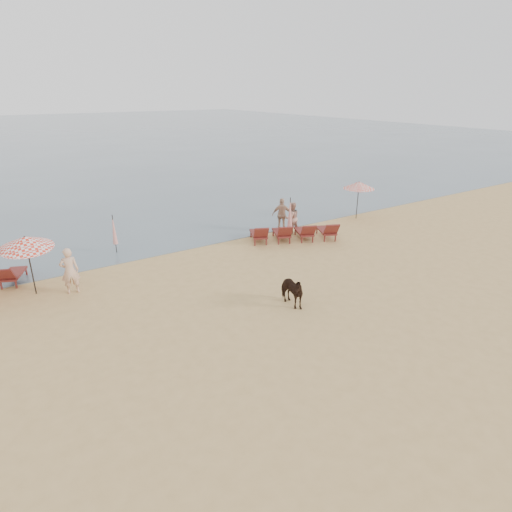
{
  "coord_description": "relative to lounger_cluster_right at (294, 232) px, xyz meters",
  "views": [
    {
      "loc": [
        -9.19,
        -9.08,
        7.69
      ],
      "look_at": [
        0.0,
        5.0,
        1.1
      ],
      "focal_mm": 30.0,
      "sensor_mm": 36.0,
      "label": 1
    }
  ],
  "objects": [
    {
      "name": "umbrella_closed_left",
      "position": [
        -8.58,
        3.4,
        0.72
      ],
      "size": [
        0.24,
        0.24,
        1.99
      ],
      "rotation": [
        0.0,
        0.0,
        0.08
      ],
      "color": "black",
      "rests_on": "ground"
    },
    {
      "name": "lounger_cluster_right",
      "position": [
        0.0,
        0.0,
        0.0
      ],
      "size": [
        4.93,
        3.61,
        0.72
      ],
      "rotation": [
        0.0,
        0.0,
        -0.42
      ],
      "color": "maroon",
      "rests_on": "ground"
    },
    {
      "name": "umbrella_open_right",
      "position": [
        5.97,
        1.23,
        1.63
      ],
      "size": [
        1.94,
        1.94,
        2.36
      ],
      "rotation": [
        0.0,
        0.0,
        0.08
      ],
      "color": "black",
      "rests_on": "ground"
    },
    {
      "name": "umbrella_open_left_b",
      "position": [
        -12.64,
        0.58,
        1.7
      ],
      "size": [
        1.99,
        2.03,
        2.54
      ],
      "rotation": [
        0.0,
        0.0,
        0.01
      ],
      "color": "black",
      "rests_on": "ground"
    },
    {
      "name": "sea",
      "position": [
        -4.49,
        71.86,
        -0.5
      ],
      "size": [
        160.0,
        140.0,
        0.06
      ],
      "primitive_type": "cube",
      "color": "#51606B",
      "rests_on": "ground"
    },
    {
      "name": "beachgoer_right_a",
      "position": [
        0.71,
        1.12,
        0.4
      ],
      "size": [
        0.92,
        0.75,
        1.79
      ],
      "primitive_type": "imported",
      "rotation": [
        0.0,
        0.0,
        3.06
      ],
      "color": "tan",
      "rests_on": "ground"
    },
    {
      "name": "ground",
      "position": [
        -4.49,
        -8.14,
        -0.5
      ],
      "size": [
        120.0,
        120.0,
        0.0
      ],
      "primitive_type": "plane",
      "color": "tan",
      "rests_on": "ground"
    },
    {
      "name": "umbrella_closed_right",
      "position": [
        0.1,
        0.52,
        0.9
      ],
      "size": [
        0.28,
        0.28,
        2.28
      ],
      "rotation": [
        0.0,
        0.0,
        -0.0
      ],
      "color": "black",
      "rests_on": "ground"
    },
    {
      "name": "cow",
      "position": [
        -4.69,
        -5.81,
        0.12
      ],
      "size": [
        0.68,
        1.48,
        1.24
      ],
      "primitive_type": "imported",
      "rotation": [
        0.0,
        0.0,
        -0.01
      ],
      "color": "black",
      "rests_on": "ground"
    },
    {
      "name": "beachgoer_left",
      "position": [
        -11.37,
        -0.15,
        0.46
      ],
      "size": [
        0.75,
        0.54,
        1.92
      ],
      "primitive_type": "imported",
      "rotation": [
        0.0,
        0.0,
        3.03
      ],
      "color": "tan",
      "rests_on": "ground"
    },
    {
      "name": "beachgoer_right_b",
      "position": [
        0.48,
        1.75,
        0.46
      ],
      "size": [
        1.2,
        1.02,
        1.93
      ],
      "primitive_type": "imported",
      "rotation": [
        0.0,
        0.0,
        2.55
      ],
      "color": "tan",
      "rests_on": "ground"
    }
  ]
}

